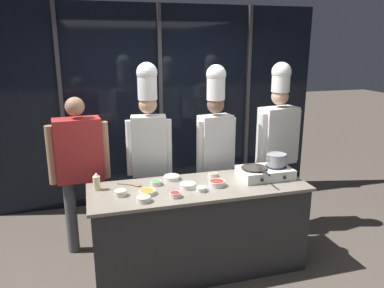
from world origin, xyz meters
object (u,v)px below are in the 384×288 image
at_px(stock_pot, 276,160).
at_px(prep_bowl_scallions, 156,183).
at_px(prep_bowl_shrimp, 144,199).
at_px(prep_bowl_bell_pepper, 175,194).
at_px(prep_bowl_onion, 172,177).
at_px(prep_bowl_garlic, 188,185).
at_px(chef_line, 278,135).
at_px(prep_bowl_mushrooms, 213,174).
at_px(squeeze_bottle_oil, 97,182).
at_px(prep_bowl_carrots, 147,192).
at_px(prep_bowl_chili_flakes, 217,183).
at_px(chef_head, 149,139).
at_px(frying_pan, 255,166).
at_px(chef_sous, 215,137).
at_px(portable_stove, 265,172).
at_px(prep_bowl_bean_sprouts, 201,189).
at_px(person_guest, 79,161).
at_px(serving_spoon_slotted, 134,185).
at_px(prep_bowl_noodles, 120,193).

bearing_deg(stock_pot, prep_bowl_scallions, 175.25).
distance_m(prep_bowl_shrimp, prep_bowl_bell_pepper, 0.28).
relative_size(prep_bowl_onion, prep_bowl_garlic, 1.07).
height_order(prep_bowl_onion, chef_line, chef_line).
bearing_deg(prep_bowl_mushrooms, prep_bowl_scallions, -172.91).
bearing_deg(squeeze_bottle_oil, prep_bowl_shrimp, -45.83).
height_order(prep_bowl_carrots, prep_bowl_chili_flakes, prep_bowl_chili_flakes).
height_order(prep_bowl_onion, chef_head, chef_head).
relative_size(frying_pan, chef_sous, 0.23).
height_order(portable_stove, squeeze_bottle_oil, squeeze_bottle_oil).
bearing_deg(prep_bowl_bean_sprouts, prep_bowl_shrimp, -170.62).
xyz_separation_m(prep_bowl_shrimp, prep_bowl_bell_pepper, (0.28, 0.02, -0.00)).
distance_m(stock_pot, chef_line, 0.66).
relative_size(stock_pot, prep_bowl_mushrooms, 2.11).
height_order(prep_bowl_bean_sprouts, chef_line, chef_line).
distance_m(prep_bowl_mushrooms, person_guest, 1.39).
distance_m(prep_bowl_onion, person_guest, 0.99).
relative_size(frying_pan, prep_bowl_onion, 2.78).
bearing_deg(frying_pan, portable_stove, 2.08).
bearing_deg(prep_bowl_shrimp, prep_bowl_bell_pepper, 4.28).
bearing_deg(chef_sous, stock_pot, 117.71).
distance_m(frying_pan, prep_bowl_onion, 0.83).
bearing_deg(person_guest, stock_pot, 156.47).
relative_size(squeeze_bottle_oil, prep_bowl_scallions, 1.53).
height_order(frying_pan, prep_bowl_onion, frying_pan).
xyz_separation_m(serving_spoon_slotted, chef_line, (1.74, 0.44, 0.27)).
height_order(prep_bowl_mushrooms, serving_spoon_slotted, prep_bowl_mushrooms).
height_order(chef_sous, chef_line, chef_line).
xyz_separation_m(frying_pan, serving_spoon_slotted, (-1.18, 0.14, -0.13)).
relative_size(prep_bowl_onion, person_guest, 0.10).
bearing_deg(portable_stove, serving_spoon_slotted, 174.06).
height_order(prep_bowl_mushrooms, chef_sous, chef_sous).
bearing_deg(prep_bowl_carrots, prep_bowl_shrimp, -110.16).
bearing_deg(stock_pot, prep_bowl_shrimp, -169.46).
xyz_separation_m(stock_pot, prep_bowl_noodles, (-1.57, -0.07, -0.15)).
distance_m(prep_bowl_carrots, chef_head, 0.80).
relative_size(stock_pot, person_guest, 0.13).
bearing_deg(serving_spoon_slotted, person_guest, 134.68).
bearing_deg(chef_head, prep_bowl_carrots, 87.57).
distance_m(stock_pot, serving_spoon_slotted, 1.44).
distance_m(portable_stove, stock_pot, 0.17).
bearing_deg(prep_bowl_scallions, prep_bowl_chili_flakes, -18.63).
xyz_separation_m(prep_bowl_bean_sprouts, serving_spoon_slotted, (-0.58, 0.30, -0.02)).
height_order(prep_bowl_onion, chef_sous, chef_sous).
height_order(prep_bowl_chili_flakes, serving_spoon_slotted, prep_bowl_chili_flakes).
distance_m(prep_bowl_mushrooms, prep_bowl_noodles, 0.99).
xyz_separation_m(prep_bowl_garlic, chef_line, (1.26, 0.63, 0.26)).
bearing_deg(squeeze_bottle_oil, prep_bowl_noodles, -45.59).
bearing_deg(squeeze_bottle_oil, chef_line, 12.07).
relative_size(frying_pan, prep_bowl_chili_flakes, 2.83).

